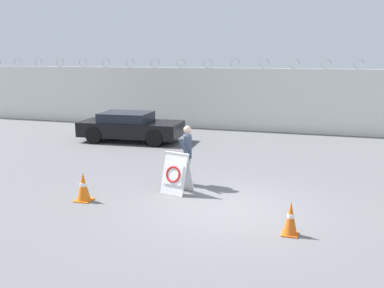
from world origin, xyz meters
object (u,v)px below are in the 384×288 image
object	(u,v)px
barricade_sign	(176,173)
parked_car_front_coupe	(130,126)
traffic_cone_near	(83,187)
traffic_cone_mid	(291,218)
security_guard	(187,152)

from	to	relation	value
barricade_sign	parked_car_front_coupe	xyz separation A→B (m)	(-4.22, 6.13, 0.09)
traffic_cone_near	traffic_cone_mid	size ratio (longest dim) A/B	1.04
security_guard	traffic_cone_near	world-z (taller)	security_guard
traffic_cone_mid	traffic_cone_near	bearing A→B (deg)	173.21
security_guard	traffic_cone_near	xyz separation A→B (m)	(-2.12, -2.08, -0.59)
traffic_cone_near	security_guard	bearing A→B (deg)	44.48
barricade_sign	traffic_cone_near	distance (m)	2.45
barricade_sign	security_guard	bearing A→B (deg)	98.31
barricade_sign	parked_car_front_coupe	bearing A→B (deg)	138.02
barricade_sign	security_guard	world-z (taller)	security_guard
security_guard	traffic_cone_mid	world-z (taller)	security_guard
barricade_sign	traffic_cone_near	xyz separation A→B (m)	(-2.05, -1.32, -0.18)
traffic_cone_near	parked_car_front_coupe	distance (m)	7.76
parked_car_front_coupe	barricade_sign	bearing A→B (deg)	-58.73
traffic_cone_near	parked_car_front_coupe	world-z (taller)	parked_car_front_coupe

